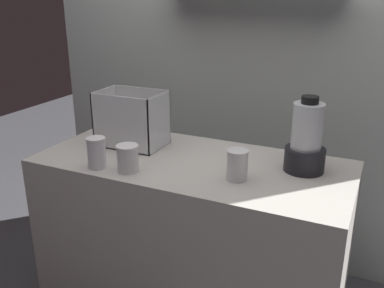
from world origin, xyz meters
TOP-DOWN VIEW (x-y plane):
  - counter at (0.00, 0.00)m, footprint 1.40×0.64m
  - back_wall_unit at (-0.00, 0.77)m, footprint 2.60×0.24m
  - carrot_display_bin at (-0.36, 0.07)m, footprint 0.31×0.21m
  - blender_pitcher at (0.47, 0.10)m, footprint 0.17×0.17m
  - juice_cup_orange_far_left at (-0.34, -0.24)m, footprint 0.08×0.08m
  - juice_cup_orange_left at (-0.19, -0.22)m, footprint 0.09×0.09m
  - juice_cup_carrot_middle at (0.25, -0.10)m, footprint 0.09×0.09m

SIDE VIEW (x-z plane):
  - counter at x=0.00m, z-range 0.00..0.90m
  - juice_cup_orange_left at x=-0.19m, z-range 0.89..1.01m
  - juice_cup_carrot_middle at x=0.25m, z-range 0.89..1.02m
  - juice_cup_orange_far_left at x=-0.34m, z-range 0.90..1.03m
  - carrot_display_bin at x=-0.36m, z-range 0.85..1.12m
  - blender_pitcher at x=0.47m, z-range 0.87..1.19m
  - back_wall_unit at x=0.00m, z-range 0.01..2.51m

